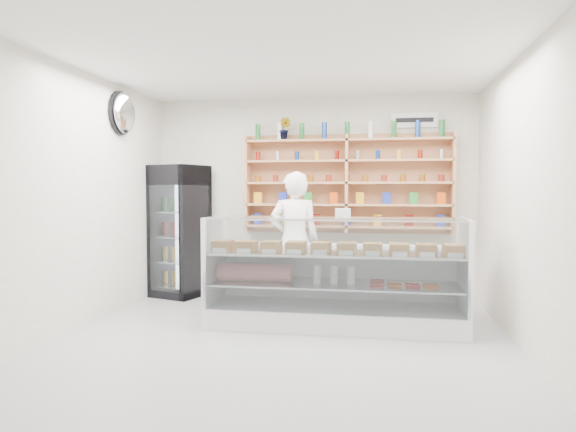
# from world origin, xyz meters

# --- Properties ---
(room) EXTENTS (5.00, 5.00, 5.00)m
(room) POSITION_xyz_m (0.00, 0.00, 1.40)
(room) COLOR #A3A3A8
(room) RESTS_ON ground
(display_counter) EXTENTS (2.78, 0.83, 1.21)m
(display_counter) POSITION_xyz_m (0.45, 0.86, 0.34)
(display_counter) COLOR white
(display_counter) RESTS_ON floor
(shop_worker) EXTENTS (0.70, 0.54, 1.73)m
(shop_worker) POSITION_xyz_m (-0.11, 1.55, 0.86)
(shop_worker) COLOR white
(shop_worker) RESTS_ON floor
(drinks_cooler) EXTENTS (0.83, 0.82, 1.85)m
(drinks_cooler) POSITION_xyz_m (-1.85, 2.14, 0.93)
(drinks_cooler) COLOR black
(drinks_cooler) RESTS_ON floor
(wall_shelving) EXTENTS (2.84, 0.28, 1.33)m
(wall_shelving) POSITION_xyz_m (0.50, 2.34, 1.59)
(wall_shelving) COLOR tan
(wall_shelving) RESTS_ON back_wall
(potted_plant) EXTENTS (0.20, 0.18, 0.31)m
(potted_plant) POSITION_xyz_m (-0.37, 2.34, 2.35)
(potted_plant) COLOR #1E6626
(potted_plant) RESTS_ON wall_shelving
(security_mirror) EXTENTS (0.15, 0.50, 0.50)m
(security_mirror) POSITION_xyz_m (-2.17, 1.20, 2.45)
(security_mirror) COLOR silver
(security_mirror) RESTS_ON left_wall
(wall_sign) EXTENTS (0.62, 0.03, 0.20)m
(wall_sign) POSITION_xyz_m (1.40, 2.47, 2.45)
(wall_sign) COLOR white
(wall_sign) RESTS_ON back_wall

